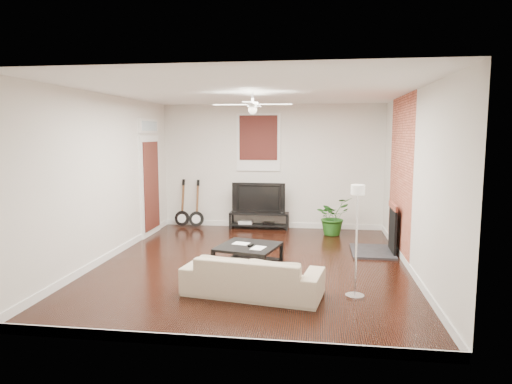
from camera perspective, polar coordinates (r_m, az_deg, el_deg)
room at (r=7.33m, az=-0.43°, el=1.54°), size 5.01×6.01×2.81m
brick_accent at (r=8.38m, az=17.71°, el=1.92°), size 0.02×2.20×2.80m
fireplace at (r=8.47m, az=15.54°, el=-4.38°), size 0.80×1.10×0.92m
window_back at (r=10.28m, az=0.30°, el=6.28°), size 1.00×0.06×1.30m
door_left at (r=9.81m, az=-13.16°, el=1.94°), size 0.08×1.00×2.50m
tv_stand at (r=10.27m, az=0.39°, el=-3.63°), size 1.33×0.35×0.37m
tv at (r=10.20m, az=0.41°, el=-0.68°), size 1.19×0.16×0.69m
coffee_table at (r=7.31m, az=-0.97°, el=-8.17°), size 1.08×1.08×0.37m
sofa at (r=6.13m, az=-0.42°, el=-10.43°), size 1.93×1.00×0.54m
floor_lamp at (r=6.06m, az=12.52°, el=-6.09°), size 0.28×0.28×1.50m
potted_plant at (r=9.76m, az=9.63°, el=-3.03°), size 0.95×0.95×0.80m
guitar_left at (r=10.56m, az=-9.33°, el=-1.40°), size 0.35×0.26×1.11m
guitar_right at (r=10.43m, az=-7.54°, el=-1.47°), size 0.36×0.26×1.11m
ceiling_fan at (r=7.31m, az=-0.44°, el=10.94°), size 1.24×1.24×0.32m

